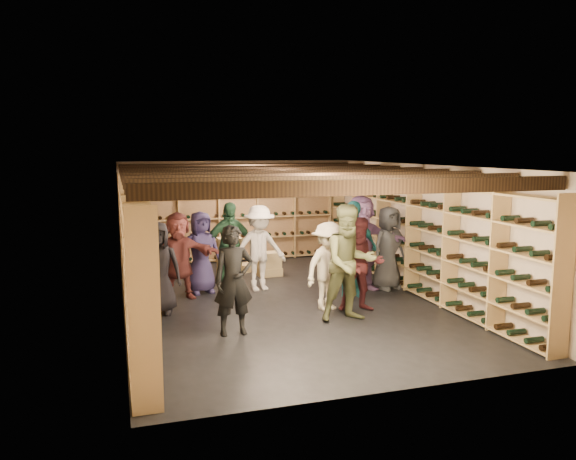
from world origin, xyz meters
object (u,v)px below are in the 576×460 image
at_px(crate_loose, 246,267).
at_px(person_6, 201,252).
at_px(person_1, 234,280).
at_px(person_2, 349,263).
at_px(crate_stack_right, 270,264).
at_px(person_8, 361,265).
at_px(person_11, 361,243).
at_px(person_10, 229,246).
at_px(crate_stack_left, 229,258).
at_px(person_0, 158,268).
at_px(person_9, 259,248).
at_px(person_5, 178,256).
at_px(person_3, 328,266).
at_px(person_12, 388,248).
at_px(person_4, 352,249).

bearing_deg(crate_loose, person_6, -127.79).
height_order(person_1, person_2, person_2).
distance_m(crate_stack_right, person_6, 1.93).
distance_m(person_8, person_11, 1.41).
distance_m(person_10, person_11, 2.52).
bearing_deg(person_11, crate_stack_left, 148.37).
relative_size(person_0, person_9, 0.94).
bearing_deg(person_5, crate_stack_left, 50.39).
bearing_deg(person_2, crate_loose, 101.06).
distance_m(person_6, person_11, 3.03).
xyz_separation_m(crate_stack_left, person_11, (2.20, -1.77, 0.49)).
relative_size(person_2, person_3, 1.24).
relative_size(person_11, person_12, 1.14).
height_order(person_2, person_11, person_2).
bearing_deg(person_2, person_6, 129.55).
relative_size(person_5, person_6, 1.02).
relative_size(person_5, person_12, 0.98).
xyz_separation_m(person_1, person_10, (0.45, 2.60, 0.04)).
height_order(crate_loose, person_12, person_12).
distance_m(crate_stack_right, person_1, 3.85).
bearing_deg(person_2, person_8, 46.94).
bearing_deg(crate_stack_right, person_11, -51.00).
bearing_deg(person_3, person_11, 19.75).
xyz_separation_m(crate_stack_right, crate_loose, (-0.38, 0.59, -0.17)).
height_order(crate_stack_right, person_0, person_0).
distance_m(crate_stack_right, person_10, 1.51).
height_order(person_6, person_10, person_10).
bearing_deg(person_1, crate_loose, 71.58).
xyz_separation_m(crate_stack_right, person_11, (1.35, -1.67, 0.66)).
relative_size(crate_loose, person_12, 0.31).
bearing_deg(person_6, crate_stack_left, 44.81).
bearing_deg(person_11, person_12, -0.33).
distance_m(crate_stack_left, person_1, 3.68).
relative_size(crate_stack_right, person_11, 0.29).
relative_size(person_2, person_10, 1.09).
xyz_separation_m(person_6, person_11, (2.94, -0.70, 0.14)).
height_order(crate_stack_right, person_6, person_6).
bearing_deg(person_11, person_9, 170.26).
bearing_deg(person_2, crate_stack_right, 96.58).
bearing_deg(crate_stack_left, person_5, -130.68).
bearing_deg(person_9, person_1, -121.14).
bearing_deg(person_6, crate_loose, 41.60).
relative_size(person_0, person_12, 0.95).
relative_size(person_1, person_8, 1.02).
bearing_deg(person_0, person_12, 14.76).
relative_size(person_2, person_5, 1.17).
height_order(crate_stack_left, person_2, person_2).
bearing_deg(crate_stack_left, person_4, -49.85).
xyz_separation_m(person_2, person_6, (-1.97, 2.40, -0.15)).
bearing_deg(person_9, person_5, 177.96).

